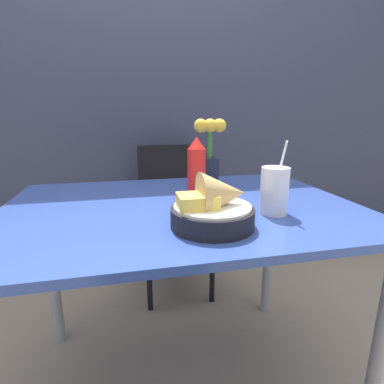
% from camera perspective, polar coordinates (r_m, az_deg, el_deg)
% --- Properties ---
extents(ground_plane, '(12.00, 12.00, 0.00)m').
position_cam_1_polar(ground_plane, '(1.46, -1.70, -32.53)').
color(ground_plane, gray).
extents(wall_window, '(7.00, 0.06, 2.60)m').
position_cam_1_polar(wall_window, '(2.06, -7.99, 20.97)').
color(wall_window, '#2D334C').
rests_on(wall_window, ground_plane).
extents(dining_table, '(1.20, 0.85, 0.77)m').
position_cam_1_polar(dining_table, '(1.07, -1.98, -7.56)').
color(dining_table, '#334C9E').
rests_on(dining_table, ground_plane).
extents(chair_far_window, '(0.40, 0.40, 0.88)m').
position_cam_1_polar(chair_far_window, '(1.87, -3.67, -2.57)').
color(chair_far_window, black).
rests_on(chair_far_window, ground_plane).
extents(food_basket, '(0.23, 0.23, 0.16)m').
position_cam_1_polar(food_basket, '(0.82, 4.44, -2.90)').
color(food_basket, black).
rests_on(food_basket, dining_table).
extents(ketchup_bottle, '(0.06, 0.06, 0.23)m').
position_cam_1_polar(ketchup_bottle, '(1.04, 0.86, 4.02)').
color(ketchup_bottle, red).
rests_on(ketchup_bottle, dining_table).
extents(drink_cup, '(0.09, 0.09, 0.23)m').
position_cam_1_polar(drink_cup, '(0.96, 15.40, -0.03)').
color(drink_cup, silver).
rests_on(drink_cup, dining_table).
extents(flower_vase, '(0.13, 0.08, 0.28)m').
position_cam_1_polar(flower_vase, '(1.24, 3.39, 7.20)').
color(flower_vase, black).
rests_on(flower_vase, dining_table).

